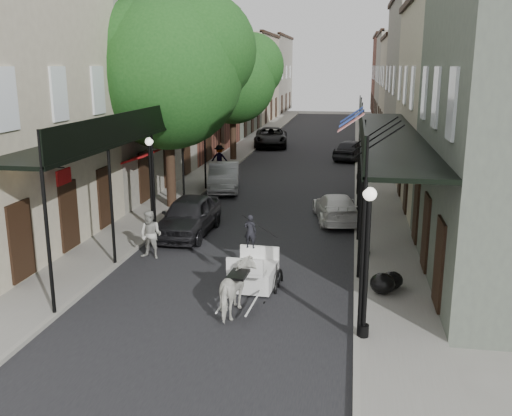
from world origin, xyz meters
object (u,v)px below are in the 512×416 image
at_px(carriage, 257,254).
at_px(car_left_near, 189,216).
at_px(lamppost_right_near, 366,261).
at_px(lamppost_right_far, 360,146).
at_px(horse, 238,289).
at_px(car_left_mid, 224,177).
at_px(car_left_far, 271,137).
at_px(pedestrian_sidewalk_left, 220,159).
at_px(car_right_far, 352,150).
at_px(tree_near, 177,66).
at_px(tree_far, 238,76).
at_px(lamppost_left, 151,183).
at_px(car_right_near, 336,208).
at_px(pedestrian_sidewalk_right, 365,231).
at_px(pedestrian_walking, 151,235).

bearing_deg(carriage, car_left_near, 129.98).
relative_size(lamppost_right_near, lamppost_right_far, 1.00).
relative_size(lamppost_right_far, horse, 2.16).
relative_size(car_left_mid, car_left_far, 0.79).
relative_size(horse, carriage, 0.71).
bearing_deg(lamppost_right_near, pedestrian_sidewalk_left, 112.07).
bearing_deg(car_right_far, tree_near, 79.17).
xyz_separation_m(lamppost_right_near, car_left_mid, (-7.15, 16.24, -1.32)).
distance_m(tree_far, lamppost_left, 18.57).
xyz_separation_m(car_left_mid, car_right_near, (6.12, -5.24, -0.14)).
bearing_deg(car_left_near, lamppost_right_near, -48.75).
relative_size(lamppost_right_far, pedestrian_sidewalk_right, 2.27).
relative_size(lamppost_right_near, car_left_far, 0.66).
relative_size(lamppost_right_far, pedestrian_walking, 2.19).
bearing_deg(horse, car_left_near, -60.79).
bearing_deg(pedestrian_sidewalk_left, tree_far, -92.81).
distance_m(car_left_far, car_right_far, 8.77).
relative_size(tree_far, carriage, 3.54).
xyz_separation_m(tree_far, pedestrian_walking, (1.16, -21.18, -4.99)).
relative_size(tree_far, lamppost_left, 2.32).
xyz_separation_m(car_left_mid, car_left_far, (0.04, 17.24, 0.05)).
relative_size(lamppost_left, pedestrian_sidewalk_right, 2.27).
relative_size(lamppost_left, car_left_near, 0.83).
bearing_deg(car_left_far, car_right_far, -48.03).
height_order(tree_far, horse, tree_far).
relative_size(lamppost_right_far, pedestrian_sidewalk_left, 2.24).
relative_size(tree_far, car_right_far, 1.99).
xyz_separation_m(carriage, car_right_near, (2.15, 7.74, -0.35)).
relative_size(tree_near, car_right_far, 2.22).
bearing_deg(carriage, tree_near, 123.27).
xyz_separation_m(lamppost_right_near, pedestrian_sidewalk_right, (0.10, 6.40, -1.11)).
height_order(tree_far, pedestrian_sidewalk_left, tree_far).
bearing_deg(car_left_far, tree_near, -100.07).
distance_m(lamppost_right_near, car_left_near, 10.52).
bearing_deg(lamppost_right_far, car_left_far, 117.80).
height_order(carriage, pedestrian_walking, carriage).
bearing_deg(carriage, car_right_far, 87.16).
distance_m(carriage, car_left_mid, 13.57).
distance_m(lamppost_right_near, lamppost_right_far, 20.00).
bearing_deg(car_right_near, pedestrian_sidewalk_left, -63.25).
relative_size(pedestrian_walking, pedestrian_sidewalk_right, 1.04).
relative_size(pedestrian_sidewalk_right, car_left_mid, 0.37).
relative_size(carriage, car_left_near, 0.54).
height_order(pedestrian_walking, car_left_near, pedestrian_walking).
bearing_deg(tree_far, pedestrian_sidewalk_left, -91.71).
height_order(car_left_near, car_right_far, car_left_near).
bearing_deg(lamppost_right_near, car_right_far, 91.03).
xyz_separation_m(lamppost_right_far, car_right_far, (-0.50, 7.70, -1.31)).
xyz_separation_m(lamppost_left, pedestrian_sidewalk_right, (8.30, -1.60, -1.11)).
xyz_separation_m(pedestrian_sidewalk_left, car_left_mid, (1.35, -4.73, -0.22)).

